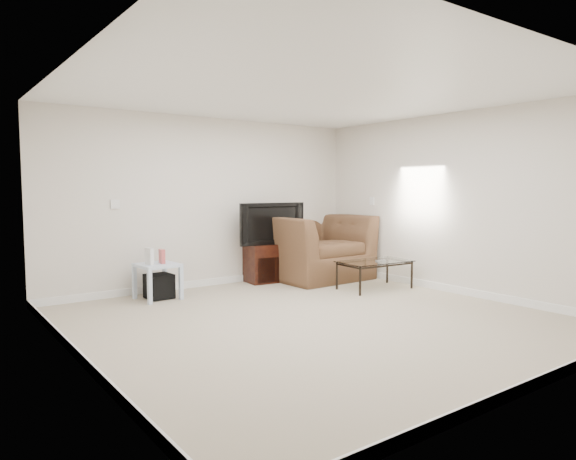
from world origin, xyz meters
TOP-DOWN VIEW (x-y plane):
  - floor at (0.00, 0.00)m, footprint 5.00×5.00m
  - ceiling at (0.00, 0.00)m, footprint 5.00×5.00m
  - wall_back at (0.00, 2.50)m, footprint 5.00×0.02m
  - wall_left at (-2.50, 0.00)m, footprint 0.02×5.00m
  - wall_right at (2.50, 0.00)m, footprint 0.02×5.00m
  - plate_back at (-1.40, 2.49)m, footprint 0.12×0.02m
  - plate_right_switch at (2.49, 1.60)m, footprint 0.02×0.09m
  - plate_right_outlet at (2.49, 1.30)m, footprint 0.02×0.08m
  - tv_stand at (0.90, 2.28)m, footprint 0.76×0.57m
  - dvd_player at (0.90, 2.24)m, footprint 0.41×0.31m
  - television at (0.90, 2.25)m, footprint 1.05×0.27m
  - side_table at (-1.01, 2.05)m, footprint 0.53×0.53m
  - subwoofer at (-0.98, 2.07)m, footprint 0.34×0.34m
  - game_console at (-1.12, 2.02)m, footprint 0.07×0.16m
  - game_case at (-0.95, 2.04)m, footprint 0.06×0.14m
  - recliner at (1.67, 2.05)m, footprint 1.59×1.06m
  - coffee_table at (1.80, 0.85)m, footprint 1.09×0.67m
  - remote at (1.85, 0.78)m, footprint 0.17×0.07m

SIDE VIEW (x-z plane):
  - floor at x=0.00m, z-range 0.00..0.00m
  - subwoofer at x=-0.98m, z-range 0.01..0.33m
  - coffee_table at x=1.80m, z-range 0.00..0.41m
  - side_table at x=-1.01m, z-range 0.00..0.47m
  - tv_stand at x=0.90m, z-range 0.00..0.60m
  - plate_right_outlet at x=2.49m, z-range 0.24..0.36m
  - remote at x=1.85m, z-range 0.41..0.43m
  - dvd_player at x=0.90m, z-range 0.47..0.52m
  - game_case at x=-0.95m, z-range 0.47..0.66m
  - game_console at x=-1.12m, z-range 0.47..0.69m
  - recliner at x=1.67m, z-range 0.00..1.37m
  - television at x=0.90m, z-range 0.60..1.24m
  - wall_back at x=0.00m, z-range 0.00..2.50m
  - wall_left at x=-2.50m, z-range 0.00..2.50m
  - wall_right at x=2.50m, z-range 0.00..2.50m
  - plate_back at x=-1.40m, z-range 1.19..1.31m
  - plate_right_switch at x=2.49m, z-range 1.19..1.31m
  - ceiling at x=0.00m, z-range 2.50..2.50m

